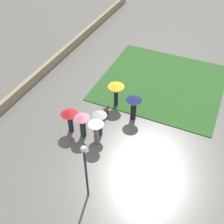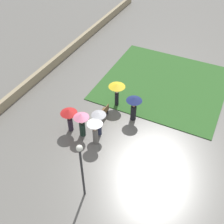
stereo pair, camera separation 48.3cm
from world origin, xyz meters
The scene contains 11 objects.
ground_plane centered at (0.00, 0.00, 0.00)m, with size 90.00×90.00×0.00m, color #66635E.
lawn_patch_near centered at (-7.40, 1.33, 0.03)m, with size 9.29×9.65×0.06m.
parapet_wall centered at (0.00, -8.21, 0.38)m, with size 45.00×0.35×0.77m.
park_bench centered at (-1.39, -1.23, 0.46)m, with size 1.60×0.48×0.90m.
lamp_post centered at (4.28, 0.69, 2.60)m, with size 0.32×0.32×3.99m.
crowd_person_grey centered at (-0.07, -0.72, 1.35)m, with size 0.95×0.95×1.93m.
crowd_person_yellow centered at (-3.26, -0.97, 1.54)m, with size 1.20×1.20×1.95m.
crowd_person_pink centered at (0.47, -1.68, 1.28)m, with size 1.02×1.02×1.85m.
crowd_person_white centered at (0.71, -0.58, 1.30)m, with size 0.98×0.98×1.91m.
crowd_person_navy centered at (-2.42, 0.72, 1.34)m, with size 1.09×1.09×1.93m.
crowd_person_red centered at (0.43, -2.64, 1.37)m, with size 1.12×1.12×1.82m.
Camera 2 is at (11.19, 5.76, 13.69)m, focal length 45.00 mm.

